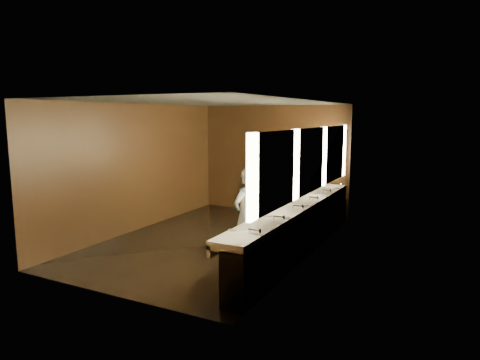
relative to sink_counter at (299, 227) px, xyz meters
The scene contains 10 objects.
floor 1.86m from the sink_counter, behind, with size 6.00×6.00×0.00m, color black.
ceiling 2.92m from the sink_counter, behind, with size 4.00×6.00×0.02m, color #2D2D2B.
wall_back 3.61m from the sink_counter, 120.87° to the left, with size 4.00×0.02×2.80m, color black.
wall_front 3.61m from the sink_counter, 120.87° to the right, with size 4.00×0.02×2.80m, color black.
wall_left 3.90m from the sink_counter, behind, with size 0.02×6.00×2.80m, color black.
wall_right 0.93m from the sink_counter, ahead, with size 0.02×6.00×2.80m, color black.
sink_counter is the anchor object (origin of this frame).
mirror_band 1.27m from the sink_counter, ahead, with size 0.06×5.03×1.15m.
person 1.16m from the sink_counter, 125.08° to the right, with size 0.61×0.40×1.67m, color #7DA3BB.
trash_bin 1.60m from the sink_counter, 97.88° to the right, with size 0.37×0.37×0.57m, color black.
Camera 1 is at (4.32, -7.31, 2.54)m, focal length 32.00 mm.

